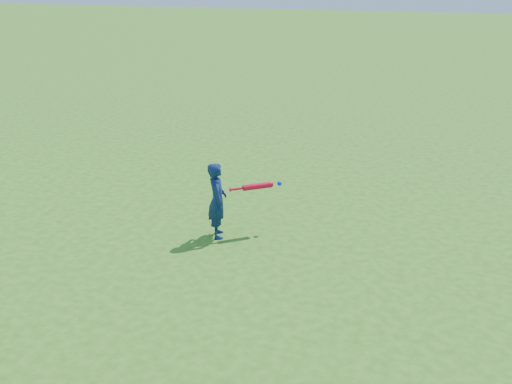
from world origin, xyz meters
TOP-DOWN VIEW (x-y plane):
  - ground at (0.00, 0.00)m, footprint 80.00×80.00m
  - child at (-0.04, 0.51)m, footprint 0.35×0.41m
  - bat_swing at (0.41, 0.79)m, footprint 0.56×0.44m

SIDE VIEW (x-z plane):
  - ground at x=0.00m, z-range 0.00..0.00m
  - child at x=-0.04m, z-range 0.00..0.95m
  - bat_swing at x=0.41m, z-range 0.57..0.65m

